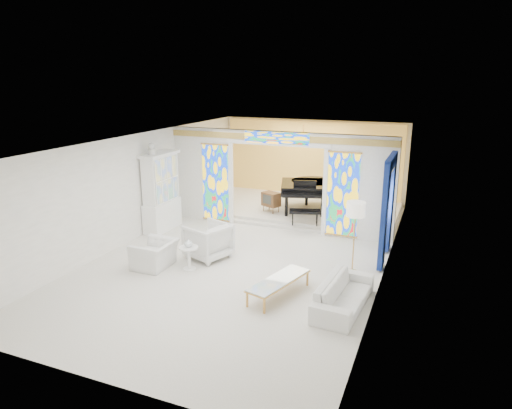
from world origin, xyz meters
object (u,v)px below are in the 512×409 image
at_px(armchair_right, 208,241).
at_px(china_cabinet, 161,193).
at_px(tv_console, 271,199).
at_px(armchair_left, 155,254).
at_px(grand_piano, 308,187).
at_px(sofa, 344,294).
at_px(coffee_table, 279,281).

bearing_deg(armchair_right, china_cabinet, -102.79).
distance_m(armchair_right, tv_console, 3.97).
xyz_separation_m(china_cabinet, armchair_left, (1.43, -2.53, -0.84)).
bearing_deg(armchair_right, grand_piano, -176.29).
bearing_deg(grand_piano, tv_console, -162.52).
distance_m(china_cabinet, sofa, 6.84).
xyz_separation_m(grand_piano, tv_console, (-1.07, -0.74, -0.35)).
relative_size(armchair_right, sofa, 0.50).
bearing_deg(tv_console, armchair_left, -79.99).
height_order(coffee_table, tv_console, tv_console).
height_order(armchair_left, coffee_table, armchair_left).
bearing_deg(armchair_right, tv_console, -164.31).
height_order(armchair_right, sofa, armchair_right).
bearing_deg(armchair_left, china_cabinet, -151.68).
relative_size(armchair_right, coffee_table, 0.56).
bearing_deg(armchair_right, armchair_left, -22.54).
distance_m(armchair_right, grand_piano, 4.91).
height_order(china_cabinet, armchair_right, china_cabinet).
height_order(armchair_left, grand_piano, grand_piano).
distance_m(armchair_left, grand_piano, 6.20).
bearing_deg(armchair_left, tv_console, 165.28).
xyz_separation_m(china_cabinet, coffee_table, (4.78, -2.85, -0.82)).
height_order(armchair_left, armchair_right, armchair_right).
bearing_deg(china_cabinet, sofa, -24.63).
height_order(grand_piano, tv_console, grand_piano).
height_order(sofa, tv_console, tv_console).
xyz_separation_m(sofa, coffee_table, (-1.39, -0.02, 0.06)).
distance_m(armchair_left, sofa, 4.75).
bearing_deg(armchair_left, armchair_right, 136.72).
relative_size(china_cabinet, armchair_left, 2.69).
xyz_separation_m(armchair_left, sofa, (4.74, -0.29, -0.03)).
distance_m(china_cabinet, coffee_table, 5.62).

